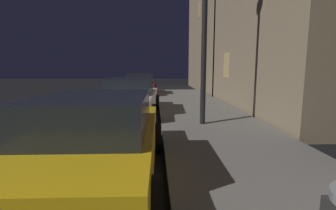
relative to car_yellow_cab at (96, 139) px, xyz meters
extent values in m
cube|color=gold|center=(0.00, 0.04, -0.14)|extent=(1.97, 4.39, 0.64)
cube|color=#1E2328|center=(0.00, -0.10, 0.44)|extent=(1.70, 2.22, 0.56)
cylinder|color=black|center=(-0.92, 1.41, -0.38)|extent=(0.23, 0.66, 0.66)
cylinder|color=black|center=(0.98, 1.37, -0.38)|extent=(0.23, 0.66, 0.66)
cylinder|color=black|center=(0.93, -1.33, -0.38)|extent=(0.23, 0.66, 0.66)
cube|color=silver|center=(0.00, 5.61, -0.14)|extent=(2.13, 4.64, 0.64)
cube|color=#1E2328|center=(0.00, 5.62, 0.44)|extent=(1.78, 2.42, 0.56)
cylinder|color=black|center=(-0.87, 7.07, -0.38)|extent=(0.26, 0.67, 0.66)
cylinder|color=black|center=(1.03, 6.96, -0.38)|extent=(0.26, 0.67, 0.66)
cylinder|color=black|center=(-1.03, 4.25, -0.38)|extent=(0.26, 0.67, 0.66)
cylinder|color=black|center=(0.87, 4.15, -0.38)|extent=(0.26, 0.67, 0.66)
cube|color=maroon|center=(0.00, 12.53, -0.14)|extent=(1.92, 4.09, 0.64)
cube|color=#1E2328|center=(0.00, 12.35, 0.44)|extent=(1.67, 2.07, 0.56)
cylinder|color=black|center=(-0.96, 13.78, -0.38)|extent=(0.23, 0.66, 0.66)
cylinder|color=black|center=(0.93, 13.80, -0.38)|extent=(0.23, 0.66, 0.66)
cylinder|color=black|center=(-0.93, 11.26, -0.38)|extent=(0.23, 0.66, 0.66)
cylinder|color=black|center=(0.96, 11.28, -0.38)|extent=(0.23, 0.66, 0.66)
cylinder|color=black|center=(2.41, 3.41, 2.21)|extent=(0.16, 0.16, 5.55)
cube|color=#F2D17F|center=(4.47, 8.10, 1.25)|extent=(0.06, 0.90, 1.20)
cube|color=#F2D17F|center=(4.47, 16.03, 5.56)|extent=(0.06, 0.90, 1.20)
cube|color=#F2D17F|center=(4.47, 13.54, 0.51)|extent=(0.06, 0.90, 1.20)
cube|color=#F2D17F|center=(4.47, 14.50, 4.17)|extent=(0.06, 0.90, 1.20)
camera|label=1|loc=(0.96, -3.91, 1.15)|focal=26.42mm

